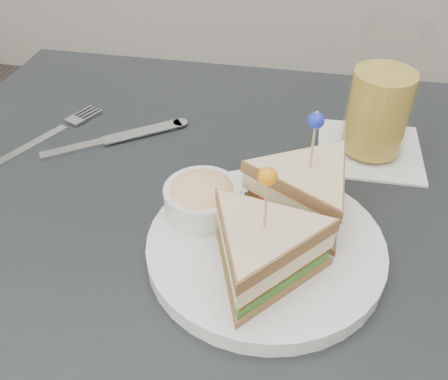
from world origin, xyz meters
TOP-DOWN VIEW (x-y plane):
  - table at (0.00, 0.00)m, footprint 0.80×0.80m
  - plate_meal at (0.06, -0.02)m, footprint 0.30×0.30m
  - cutlery_fork at (-0.25, 0.15)m, footprint 0.09×0.16m
  - cutlery_knife at (-0.17, 0.14)m, footprint 0.17×0.13m
  - drink_set at (0.17, 0.18)m, footprint 0.13×0.13m

SIDE VIEW (x-z plane):
  - table at x=0.00m, z-range 0.30..1.05m
  - cutlery_fork at x=-0.25m, z-range 0.75..0.75m
  - cutlery_knife at x=-0.17m, z-range 0.75..0.76m
  - plate_meal at x=0.06m, z-range 0.72..0.86m
  - drink_set at x=0.17m, z-range 0.74..0.91m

